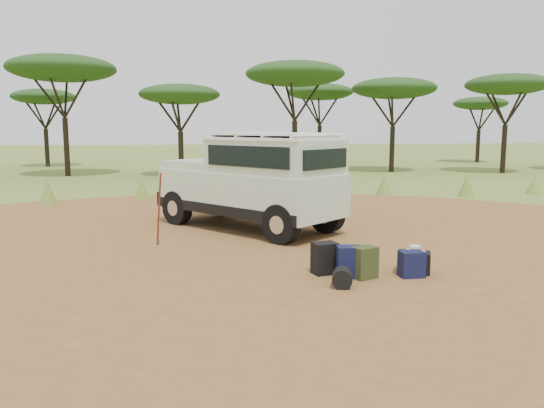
{
  "coord_description": "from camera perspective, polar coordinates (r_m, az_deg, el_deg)",
  "views": [
    {
      "loc": [
        -0.65,
        -10.2,
        2.58
      ],
      "look_at": [
        0.67,
        0.58,
        1.0
      ],
      "focal_mm": 35.0,
      "sensor_mm": 36.0,
      "label": 1
    }
  ],
  "objects": [
    {
      "name": "safari_vehicle",
      "position": [
        13.37,
        -2.0,
        2.26
      ],
      "size": [
        4.77,
        5.03,
        2.44
      ],
      "rotation": [
        0.0,
        0.0,
        -0.85
      ],
      "color": "beige",
      "rests_on": "ground"
    },
    {
      "name": "backpack_black",
      "position": [
        9.44,
        5.68,
        -5.84
      ],
      "size": [
        0.48,
        0.41,
        0.57
      ],
      "primitive_type": "cube",
      "rotation": [
        0.0,
        0.0,
        0.27
      ],
      "color": "black",
      "rests_on": "ground"
    },
    {
      "name": "ground",
      "position": [
        10.54,
        -3.27,
        -5.91
      ],
      "size": [
        140.0,
        140.0,
        0.0
      ],
      "primitive_type": "plane",
      "color": "olive",
      "rests_on": "ground"
    },
    {
      "name": "hard_case",
      "position": [
        9.82,
        15.05,
        -6.09
      ],
      "size": [
        0.65,
        0.56,
        0.39
      ],
      "primitive_type": "cube",
      "rotation": [
        0.0,
        0.0,
        -0.38
      ],
      "color": "black",
      "rests_on": "ground"
    },
    {
      "name": "walking_staff",
      "position": [
        11.68,
        -12.07,
        -0.62
      ],
      "size": [
        0.2,
        0.33,
        1.62
      ],
      "primitive_type": "cylinder",
      "rotation": [
        0.19,
        0.0,
        0.48
      ],
      "color": "maroon",
      "rests_on": "ground"
    },
    {
      "name": "dirt_clearing",
      "position": [
        10.54,
        -3.27,
        -5.89
      ],
      "size": [
        23.0,
        23.0,
        0.01
      ],
      "primitive_type": "cylinder",
      "color": "brown",
      "rests_on": "ground"
    },
    {
      "name": "safari_hat",
      "position": [
        9.77,
        15.1,
        -4.76
      ],
      "size": [
        0.38,
        0.38,
        0.11
      ],
      "color": "beige",
      "rests_on": "hard_case"
    },
    {
      "name": "stuff_sack",
      "position": [
        8.72,
        7.57,
        -7.89
      ],
      "size": [
        0.4,
        0.4,
        0.33
      ],
      "primitive_type": "cylinder",
      "rotation": [
        1.57,
        0.0,
        -0.26
      ],
      "color": "black",
      "rests_on": "ground"
    },
    {
      "name": "backpack_navy",
      "position": [
        9.27,
        8.3,
        -6.2
      ],
      "size": [
        0.45,
        0.34,
        0.55
      ],
      "primitive_type": "cube",
      "rotation": [
        0.0,
        0.0,
        -0.09
      ],
      "color": "#111238",
      "rests_on": "ground"
    },
    {
      "name": "backpack_olive",
      "position": [
        9.27,
        9.93,
        -6.24
      ],
      "size": [
        0.48,
        0.43,
        0.56
      ],
      "primitive_type": "cube",
      "rotation": [
        0.0,
        0.0,
        0.42
      ],
      "color": "#2D3C1C",
      "rests_on": "ground"
    },
    {
      "name": "duffel_navy",
      "position": [
        9.54,
        14.78,
        -6.28
      ],
      "size": [
        0.41,
        0.31,
        0.46
      ],
      "primitive_type": "cube",
      "rotation": [
        0.0,
        0.0,
        0.02
      ],
      "color": "#111238",
      "rests_on": "ground"
    },
    {
      "name": "grass_fringe",
      "position": [
        19.01,
        -4.65,
        1.68
      ],
      "size": [
        36.6,
        1.6,
        0.9
      ],
      "color": "olive",
      "rests_on": "ground"
    },
    {
      "name": "acacia_treeline",
      "position": [
        30.13,
        -4.42,
        12.62
      ],
      "size": [
        46.7,
        13.2,
        6.26
      ],
      "color": "black",
      "rests_on": "ground"
    }
  ]
}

